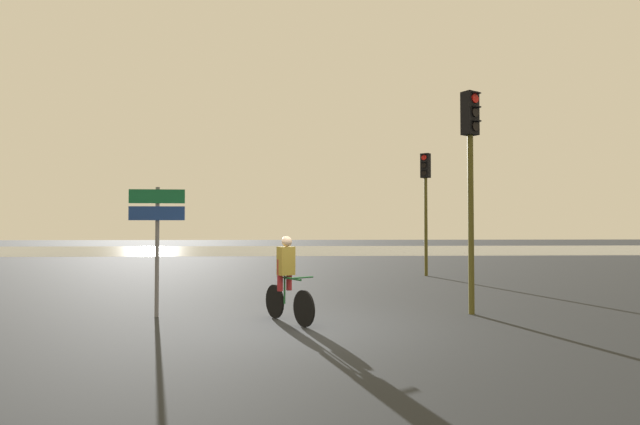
# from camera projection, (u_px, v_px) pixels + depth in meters

# --- Properties ---
(ground_plane) EXTENTS (120.00, 120.00, 0.00)m
(ground_plane) POSITION_uv_depth(u_px,v_px,m) (305.00, 328.00, 8.87)
(ground_plane) COLOR black
(water_strip) EXTENTS (80.00, 16.00, 0.01)m
(water_strip) POSITION_uv_depth(u_px,v_px,m) (299.00, 250.00, 38.50)
(water_strip) COLOR slate
(water_strip) RESTS_ON ground
(traffic_light_far_right) EXTENTS (0.41, 0.42, 4.51)m
(traffic_light_far_right) POSITION_uv_depth(u_px,v_px,m) (426.00, 191.00, 18.36)
(traffic_light_far_right) COLOR #4C4719
(traffic_light_far_right) RESTS_ON ground
(traffic_light_near_right) EXTENTS (0.40, 0.42, 4.61)m
(traffic_light_near_right) POSITION_uv_depth(u_px,v_px,m) (471.00, 160.00, 10.34)
(traffic_light_near_right) COLOR #4C4719
(traffic_light_near_right) RESTS_ON ground
(direction_sign_post) EXTENTS (1.10, 0.13, 2.60)m
(direction_sign_post) POSITION_uv_depth(u_px,v_px,m) (157.00, 227.00, 9.99)
(direction_sign_post) COLOR slate
(direction_sign_post) RESTS_ON ground
(cyclist) EXTENTS (0.95, 1.46, 1.62)m
(cyclist) POSITION_uv_depth(u_px,v_px,m) (287.00, 278.00, 9.45)
(cyclist) COLOR black
(cyclist) RESTS_ON ground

